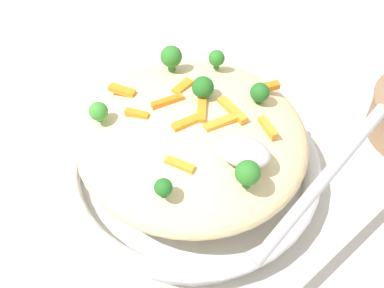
% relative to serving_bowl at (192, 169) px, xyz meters
% --- Properties ---
extents(ground_plane, '(2.40, 2.40, 0.00)m').
position_rel_serving_bowl_xyz_m(ground_plane, '(0.00, 0.00, -0.03)').
color(ground_plane, beige).
extents(serving_bowl, '(0.32, 0.32, 0.05)m').
position_rel_serving_bowl_xyz_m(serving_bowl, '(0.00, 0.00, 0.00)').
color(serving_bowl, silver).
rests_on(serving_bowl, ground_plane).
extents(pasta_mound, '(0.27, 0.27, 0.08)m').
position_rel_serving_bowl_xyz_m(pasta_mound, '(0.00, 0.00, 0.06)').
color(pasta_mound, beige).
rests_on(pasta_mound, serving_bowl).
extents(carrot_piece_0, '(0.03, 0.01, 0.01)m').
position_rel_serving_bowl_xyz_m(carrot_piece_0, '(0.01, -0.07, 0.09)').
color(carrot_piece_0, orange).
rests_on(carrot_piece_0, pasta_mound).
extents(carrot_piece_1, '(0.04, 0.03, 0.01)m').
position_rel_serving_bowl_xyz_m(carrot_piece_1, '(0.04, 0.02, 0.10)').
color(carrot_piece_1, orange).
rests_on(carrot_piece_1, pasta_mound).
extents(carrot_piece_2, '(0.03, 0.03, 0.01)m').
position_rel_serving_bowl_xyz_m(carrot_piece_2, '(-0.03, 0.01, 0.10)').
color(carrot_piece_2, orange).
rests_on(carrot_piece_2, pasta_mound).
extents(carrot_piece_3, '(0.03, 0.03, 0.01)m').
position_rel_serving_bowl_xyz_m(carrot_piece_3, '(0.00, -0.01, 0.10)').
color(carrot_piece_3, orange).
rests_on(carrot_piece_3, pasta_mound).
extents(carrot_piece_4, '(0.03, 0.02, 0.01)m').
position_rel_serving_bowl_xyz_m(carrot_piece_4, '(0.07, 0.08, 0.09)').
color(carrot_piece_4, orange).
rests_on(carrot_piece_4, pasta_mound).
extents(carrot_piece_5, '(0.02, 0.03, 0.01)m').
position_rel_serving_bowl_xyz_m(carrot_piece_5, '(-0.03, 0.04, 0.09)').
color(carrot_piece_5, orange).
rests_on(carrot_piece_5, pasta_mound).
extents(carrot_piece_6, '(0.03, 0.01, 0.01)m').
position_rel_serving_bowl_xyz_m(carrot_piece_6, '(-0.06, -0.02, 0.09)').
color(carrot_piece_6, orange).
rests_on(carrot_piece_6, pasta_mound).
extents(carrot_piece_7, '(0.04, 0.01, 0.01)m').
position_rel_serving_bowl_xyz_m(carrot_piece_7, '(0.07, -0.03, 0.09)').
color(carrot_piece_7, orange).
rests_on(carrot_piece_7, pasta_mound).
extents(carrot_piece_8, '(0.02, 0.04, 0.01)m').
position_rel_serving_bowl_xyz_m(carrot_piece_8, '(0.01, 0.01, 0.10)').
color(carrot_piece_8, orange).
rests_on(carrot_piece_8, pasta_mound).
extents(carrot_piece_9, '(0.03, 0.01, 0.01)m').
position_rel_serving_bowl_xyz_m(carrot_piece_9, '(-0.09, 0.01, 0.09)').
color(carrot_piece_9, orange).
rests_on(carrot_piece_9, pasta_mound).
extents(carrot_piece_10, '(0.03, 0.03, 0.01)m').
position_rel_serving_bowl_xyz_m(carrot_piece_10, '(0.08, 0.02, 0.09)').
color(carrot_piece_10, orange).
rests_on(carrot_piece_10, pasta_mound).
extents(carrot_piece_11, '(0.03, 0.04, 0.01)m').
position_rel_serving_bowl_xyz_m(carrot_piece_11, '(0.03, 0.00, 0.10)').
color(carrot_piece_11, orange).
rests_on(carrot_piece_11, pasta_mound).
extents(broccoli_floret_0, '(0.02, 0.02, 0.03)m').
position_rel_serving_bowl_xyz_m(broccoli_floret_0, '(-0.01, 0.09, 0.10)').
color(broccoli_floret_0, '#296820').
rests_on(broccoli_floret_0, pasta_mound).
extents(broccoli_floret_1, '(0.03, 0.03, 0.03)m').
position_rel_serving_bowl_xyz_m(broccoli_floret_1, '(0.00, 0.03, 0.11)').
color(broccoli_floret_1, '#205B1C').
rests_on(broccoli_floret_1, pasta_mound).
extents(broccoli_floret_2, '(0.02, 0.02, 0.02)m').
position_rel_serving_bowl_xyz_m(broccoli_floret_2, '(0.01, -0.11, 0.10)').
color(broccoli_floret_2, '#205B1C').
rests_on(broccoli_floret_2, pasta_mound).
extents(broccoli_floret_3, '(0.03, 0.03, 0.03)m').
position_rel_serving_bowl_xyz_m(broccoli_floret_3, '(0.08, -0.06, 0.11)').
color(broccoli_floret_3, '#296820').
rests_on(broccoli_floret_3, pasta_mound).
extents(broccoli_floret_4, '(0.02, 0.02, 0.03)m').
position_rel_serving_bowl_xyz_m(broccoli_floret_4, '(0.06, 0.06, 0.10)').
color(broccoli_floret_4, '#205B1C').
rests_on(broccoli_floret_4, pasta_mound).
extents(broccoli_floret_5, '(0.03, 0.03, 0.03)m').
position_rel_serving_bowl_xyz_m(broccoli_floret_5, '(-0.06, 0.07, 0.11)').
color(broccoli_floret_5, '#296820').
rests_on(broccoli_floret_5, pasta_mound).
extents(broccoli_floret_6, '(0.02, 0.02, 0.02)m').
position_rel_serving_bowl_xyz_m(broccoli_floret_6, '(-0.10, -0.04, 0.10)').
color(broccoli_floret_6, '#377928').
rests_on(broccoli_floret_6, pasta_mound).
extents(serving_spoon, '(0.15, 0.17, 0.08)m').
position_rel_serving_bowl_xyz_m(serving_spoon, '(0.10, -0.05, 0.12)').
color(serving_spoon, '#B7B7BC').
rests_on(serving_spoon, pasta_mound).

